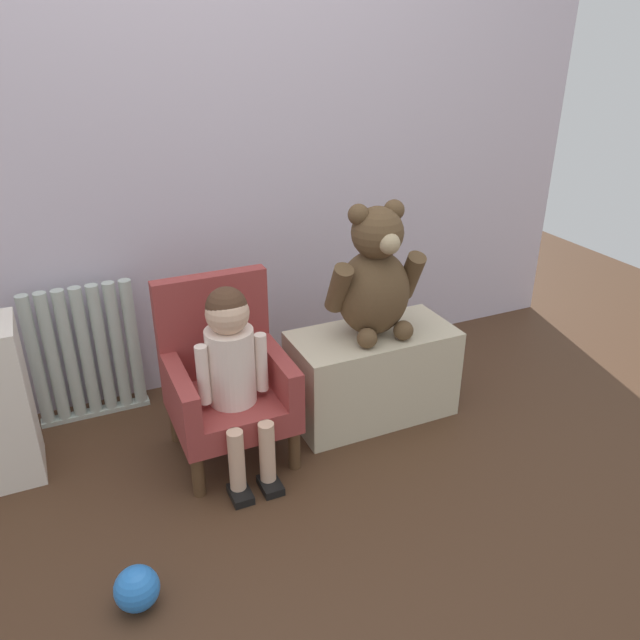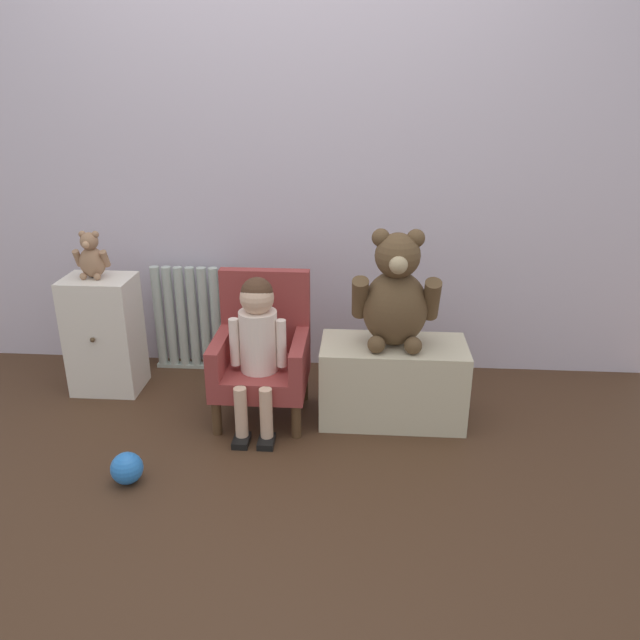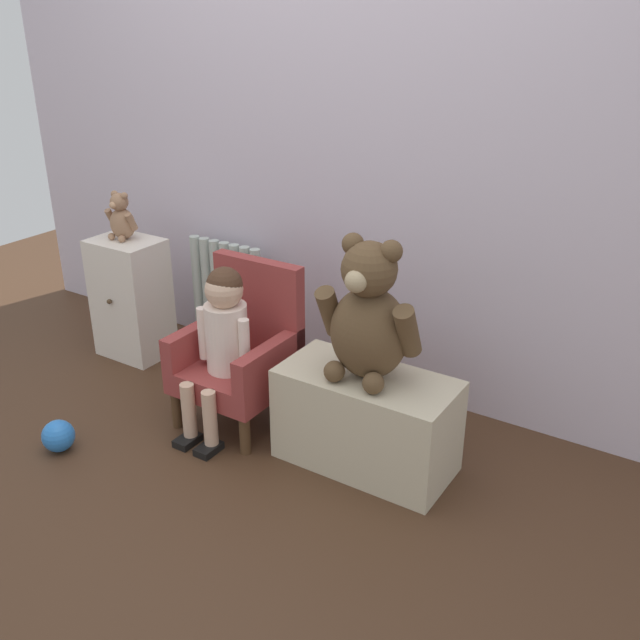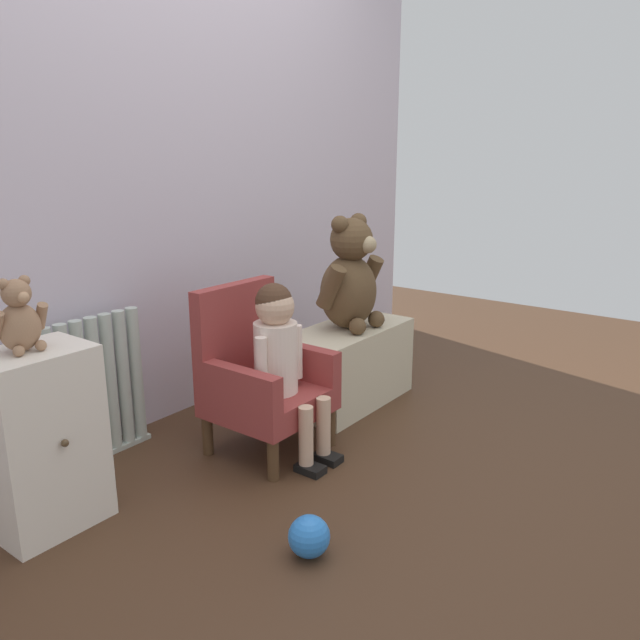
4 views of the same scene
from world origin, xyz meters
name	(u,v)px [view 4 (image 4 of 4)]	position (x,y,z in m)	size (l,w,h in m)	color
ground_plane	(389,481)	(0.00, 0.00, 0.00)	(6.00, 6.00, 0.00)	#452C1C
back_wall	(166,145)	(0.00, 1.14, 1.20)	(3.80, 0.05, 2.40)	silver
radiator	(97,389)	(-0.52, 1.02, 0.28)	(0.43, 0.05, 0.57)	#B7C4B9
small_dresser	(42,440)	(-0.89, 0.75, 0.30)	(0.33, 0.27, 0.59)	silver
child_armchair	(259,377)	(-0.07, 0.57, 0.30)	(0.42, 0.41, 0.67)	#943634
child_figure	(280,347)	(-0.07, 0.46, 0.45)	(0.25, 0.35, 0.70)	silver
low_bench	(349,365)	(0.54, 0.55, 0.19)	(0.66, 0.32, 0.38)	beige
large_teddy_bear	(350,279)	(0.53, 0.55, 0.61)	(0.38, 0.27, 0.53)	brown
small_teddy_bear	(19,319)	(-0.91, 0.76, 0.69)	(0.17, 0.12, 0.23)	#976E51
toy_ball	(309,536)	(-0.52, -0.03, 0.06)	(0.13, 0.13, 0.13)	blue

